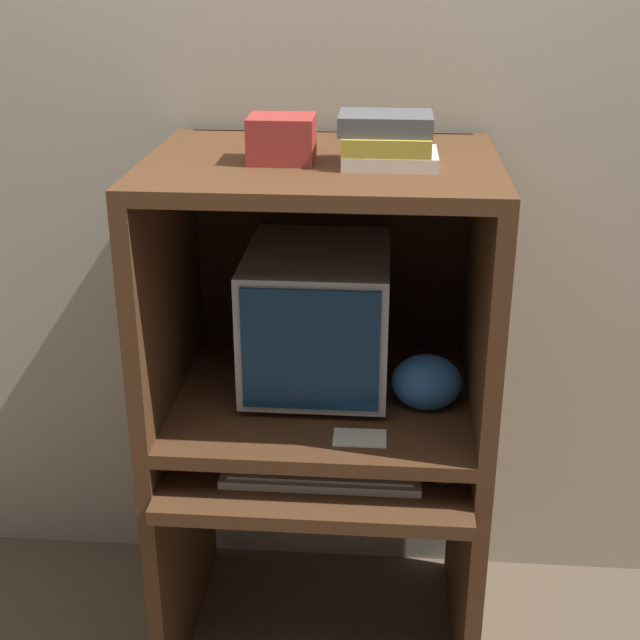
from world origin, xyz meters
The scene contains 11 objects.
wall_back centered at (0.00, 0.71, 1.30)m, with size 6.00×0.06×2.60m.
desk_base centered at (0.00, 0.28, 0.40)m, with size 0.82×0.71×0.66m.
desk_monitor_shelf centered at (0.00, 0.33, 0.74)m, with size 0.82×0.65×0.11m.
hutch_upper centered at (0.00, 0.36, 1.17)m, with size 0.82×0.65×0.61m.
crt_monitor centered at (-0.02, 0.40, 0.96)m, with size 0.36×0.45×0.36m.
keyboard centered at (0.01, 0.12, 0.67)m, with size 0.48×0.14×0.03m.
mouse centered at (0.31, 0.12, 0.68)m, with size 0.07×0.05×0.03m.
snack_bag centered at (0.26, 0.28, 0.84)m, with size 0.17×0.13×0.14m.
book_stack centered at (0.15, 0.27, 1.44)m, with size 0.22×0.17×0.11m.
paper_card centered at (0.11, 0.11, 0.77)m, with size 0.12×0.08×0.00m.
storage_box centered at (-0.09, 0.29, 1.44)m, with size 0.15×0.12×0.10m.
Camera 1 is at (0.16, -1.70, 1.84)m, focal length 50.00 mm.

